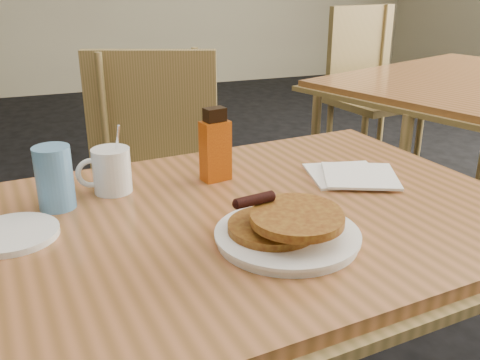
# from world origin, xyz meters

# --- Properties ---
(main_table) EXTENTS (1.28, 0.93, 0.75)m
(main_table) POSITION_xyz_m (0.03, 0.07, 0.71)
(main_table) COLOR #A8653B
(main_table) RESTS_ON floor
(neighbor_table) EXTENTS (1.53, 1.27, 0.75)m
(neighbor_table) POSITION_xyz_m (1.51, 1.07, 0.71)
(neighbor_table) COLOR #A8653B
(neighbor_table) RESTS_ON floor
(chair_main_far) EXTENTS (0.56, 0.57, 0.96)m
(chair_main_far) POSITION_xyz_m (0.05, 0.80, 0.57)
(chair_main_far) COLOR #9F814B
(chair_main_far) RESTS_ON floor
(chair_neighbor_far) EXTENTS (0.52, 0.52, 1.01)m
(chair_neighbor_far) POSITION_xyz_m (1.51, 1.84, 0.61)
(chair_neighbor_far) COLOR #9F814B
(chair_neighbor_far) RESTS_ON floor
(pancake_plate) EXTENTS (0.26, 0.26, 0.08)m
(pancake_plate) POSITION_xyz_m (0.08, -0.07, 0.77)
(pancake_plate) COLOR white
(pancake_plate) RESTS_ON main_table
(coffee_mug) EXTENTS (0.12, 0.08, 0.15)m
(coffee_mug) POSITION_xyz_m (-0.17, 0.27, 0.80)
(coffee_mug) COLOR white
(coffee_mug) RESTS_ON main_table
(syrup_bottle) EXTENTS (0.07, 0.05, 0.17)m
(syrup_bottle) POSITION_xyz_m (0.06, 0.26, 0.83)
(syrup_bottle) COLOR maroon
(syrup_bottle) RESTS_ON main_table
(napkin_stack) EXTENTS (0.22, 0.23, 0.01)m
(napkin_stack) POSITION_xyz_m (0.36, 0.16, 0.76)
(napkin_stack) COLOR white
(napkin_stack) RESTS_ON main_table
(blue_tumbler) EXTENTS (0.09, 0.09, 0.13)m
(blue_tumbler) POSITION_xyz_m (-0.29, 0.22, 0.81)
(blue_tumbler) COLOR #558FC7
(blue_tumbler) RESTS_ON main_table
(side_saucer) EXTENTS (0.17, 0.17, 0.01)m
(side_saucer) POSITION_xyz_m (-0.37, 0.12, 0.76)
(side_saucer) COLOR white
(side_saucer) RESTS_ON main_table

